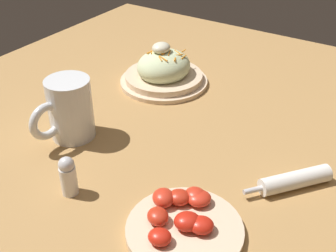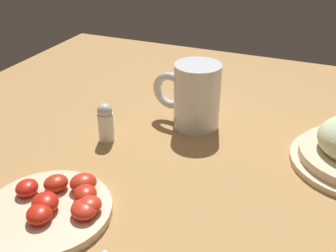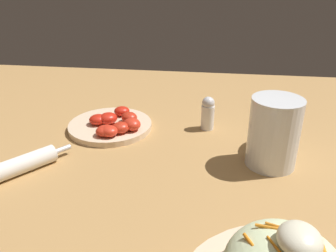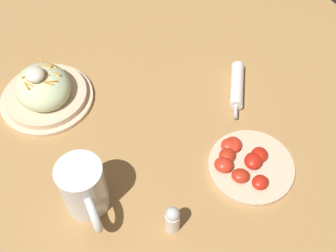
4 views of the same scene
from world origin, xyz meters
The scene contains 4 objects.
ground_plane centered at (0.00, 0.00, 0.00)m, with size 1.43×1.43×0.00m, color #B2844C.
beer_mug centered at (0.12, -0.23, 0.06)m, with size 0.15×0.10×0.14m.
tomato_plate centered at (0.22, 0.12, 0.01)m, with size 0.19×0.19×0.04m.
salt_shaker centered at (0.25, -0.10, 0.04)m, with size 0.03×0.03×0.08m.
Camera 2 is at (-0.13, 0.50, 0.42)m, focal length 43.90 mm.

